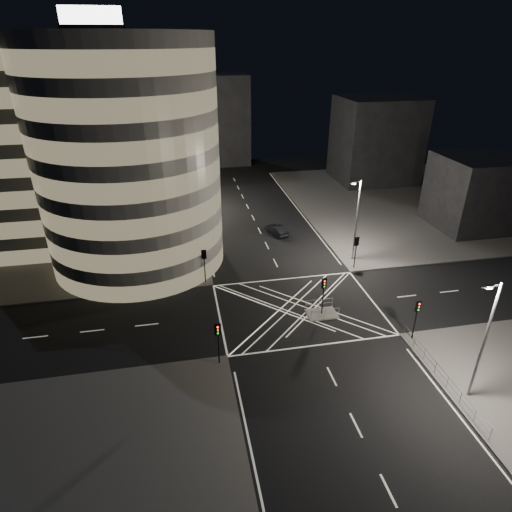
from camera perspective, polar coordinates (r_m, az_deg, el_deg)
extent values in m
plane|color=black|center=(43.96, 5.62, -6.95)|extent=(120.00, 120.00, 0.00)
cube|color=#54524E|center=(68.83, -25.25, 3.61)|extent=(42.00, 42.00, 0.15)
cube|color=#54524E|center=(77.57, 21.04, 6.90)|extent=(42.00, 42.00, 0.15)
cube|color=slate|center=(43.30, 8.74, -7.63)|extent=(3.00, 2.00, 0.15)
cylinder|color=gray|center=(50.45, -16.61, 12.40)|extent=(20.00, 20.00, 25.00)
cube|color=gray|center=(61.81, -25.41, 13.51)|extent=(20.00, 18.00, 25.00)
cube|color=white|center=(51.30, -21.18, 27.58)|extent=(6.00, 0.40, 2.00)
cube|color=black|center=(51.27, -20.99, 26.59)|extent=(6.40, 0.50, 0.50)
cube|color=gray|center=(78.71, -19.49, 15.85)|extent=(24.00, 16.00, 22.00)
cube|color=black|center=(85.14, 15.68, 14.71)|extent=(14.00, 12.00, 15.00)
cube|color=black|center=(68.11, 27.06, 7.60)|extent=(10.00, 10.00, 10.00)
cube|color=black|center=(94.34, -6.77, 17.45)|extent=(18.00, 8.00, 18.00)
cylinder|color=black|center=(49.25, -9.04, -0.51)|extent=(0.32, 0.32, 3.65)
ellipsoid|color=black|center=(47.91, -9.31, 2.78)|extent=(4.63, 4.63, 5.33)
cylinder|color=black|center=(54.59, -9.36, 2.50)|extent=(0.32, 0.32, 3.94)
ellipsoid|color=black|center=(53.38, -9.61, 5.56)|extent=(4.25, 4.25, 4.89)
cylinder|color=black|center=(60.25, -9.59, 4.50)|extent=(0.32, 0.32, 3.20)
ellipsoid|color=black|center=(59.30, -9.78, 6.87)|extent=(3.85, 3.85, 4.42)
cylinder|color=black|center=(65.81, -9.81, 6.55)|extent=(0.32, 0.32, 3.41)
ellipsoid|color=black|center=(64.88, -10.01, 8.93)|extent=(4.29, 4.29, 4.94)
cylinder|color=black|center=(71.48, -9.99, 8.18)|extent=(0.32, 0.32, 3.37)
ellipsoid|color=black|center=(70.62, -10.17, 10.39)|extent=(4.35, 4.35, 5.00)
cylinder|color=black|center=(47.51, -6.84, -1.89)|extent=(0.12, 0.12, 3.00)
cube|color=black|center=(46.60, -6.97, 0.21)|extent=(0.28, 0.22, 0.90)
cube|color=black|center=(46.60, -6.97, 0.21)|extent=(0.55, 0.04, 1.10)
cylinder|color=black|center=(36.20, -5.00, -12.19)|extent=(0.12, 0.12, 3.00)
cube|color=black|center=(35.01, -5.13, -9.72)|extent=(0.28, 0.22, 0.90)
cube|color=black|center=(35.01, -5.13, -9.72)|extent=(0.55, 0.04, 1.10)
cylinder|color=black|center=(51.44, 13.07, -0.06)|extent=(0.12, 0.12, 3.00)
cube|color=black|center=(50.60, 13.30, 1.91)|extent=(0.28, 0.22, 0.90)
cube|color=black|center=(50.60, 13.30, 1.91)|extent=(0.55, 0.04, 1.10)
cylinder|color=black|center=(41.22, 20.38, -8.55)|extent=(0.12, 0.12, 3.00)
cube|color=black|center=(40.18, 20.83, -6.28)|extent=(0.28, 0.22, 0.90)
cube|color=black|center=(40.18, 20.83, -6.28)|extent=(0.55, 0.04, 1.10)
cylinder|color=black|center=(42.43, 8.89, -5.88)|extent=(0.12, 0.12, 3.00)
cube|color=black|center=(41.42, 9.08, -3.61)|extent=(0.28, 0.22, 0.90)
cube|color=black|center=(41.42, 9.08, -3.61)|extent=(0.55, 0.04, 1.10)
cylinder|color=slate|center=(50.66, -8.33, 4.32)|extent=(0.20, 0.20, 10.00)
cylinder|color=slate|center=(49.03, -8.18, 9.60)|extent=(0.90, 0.10, 0.10)
cube|color=slate|center=(49.08, -7.64, 9.53)|extent=(0.50, 0.25, 0.18)
cube|color=white|center=(49.11, -7.64, 9.41)|extent=(0.42, 0.20, 0.05)
cylinder|color=slate|center=(67.63, -9.27, 10.10)|extent=(0.20, 0.20, 10.00)
cylinder|color=slate|center=(66.42, -9.18, 14.14)|extent=(0.90, 0.10, 0.10)
cube|color=slate|center=(66.46, -8.78, 14.08)|extent=(0.50, 0.25, 0.18)
cube|color=white|center=(66.48, -8.77, 13.99)|extent=(0.42, 0.20, 0.05)
cylinder|color=slate|center=(52.10, 13.25, 4.52)|extent=(0.20, 0.20, 10.00)
cylinder|color=slate|center=(50.31, 13.36, 9.60)|extent=(0.90, 0.10, 0.10)
cube|color=slate|center=(50.16, 12.87, 9.48)|extent=(0.50, 0.25, 0.18)
cube|color=white|center=(50.20, 12.85, 9.36)|extent=(0.42, 0.20, 0.05)
cylinder|color=slate|center=(35.05, 28.09, -10.14)|extent=(0.20, 0.20, 10.00)
cylinder|color=slate|center=(32.34, 29.30, -3.36)|extent=(0.90, 0.10, 0.10)
cube|color=slate|center=(32.11, 28.64, -3.61)|extent=(0.50, 0.25, 0.18)
cube|color=white|center=(32.16, 28.60, -3.78)|extent=(0.42, 0.20, 0.05)
cube|color=slate|center=(38.12, 23.48, -14.29)|extent=(0.06, 11.70, 1.10)
cube|color=slate|center=(42.26, 9.19, -7.61)|extent=(2.80, 0.06, 1.10)
cube|color=slate|center=(43.65, 8.42, -6.30)|extent=(2.80, 0.06, 1.10)
imported|color=black|center=(59.64, 2.74, 3.50)|extent=(2.72, 4.32, 1.34)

